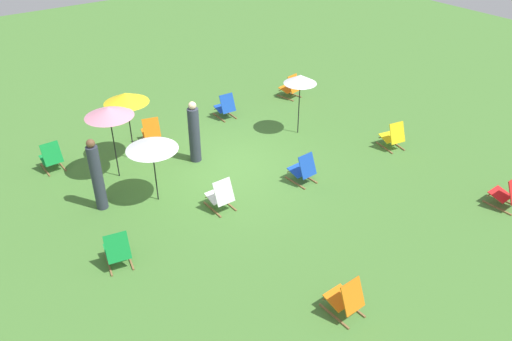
{
  "coord_description": "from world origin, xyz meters",
  "views": [
    {
      "loc": [
        6.41,
        10.07,
        7.31
      ],
      "look_at": [
        0.0,
        1.2,
        0.5
      ],
      "focal_mm": 35.71,
      "sensor_mm": 36.0,
      "label": 1
    }
  ],
  "objects_px": {
    "deckchair_7": "(346,299)",
    "deckchair_3": "(291,87)",
    "deckchair_9": "(393,136)",
    "umbrella_1": "(152,145)",
    "deckchair_0": "(507,194)",
    "person_0": "(194,133)",
    "deckchair_6": "(225,107)",
    "umbrella_0": "(109,112)",
    "deckchair_10": "(117,250)",
    "deckchair_5": "(151,132)",
    "person_1": "(97,176)",
    "deckchair_1": "(303,169)",
    "umbrella_2": "(126,98)",
    "deckchair_2": "(51,157)",
    "umbrella_3": "(300,79)",
    "deckchair_8": "(221,195)"
  },
  "relations": [
    {
      "from": "deckchair_5",
      "to": "umbrella_1",
      "type": "bearing_deg",
      "value": 81.16
    },
    {
      "from": "deckchair_0",
      "to": "umbrella_2",
      "type": "height_order",
      "value": "umbrella_2"
    },
    {
      "from": "deckchair_3",
      "to": "umbrella_1",
      "type": "relative_size",
      "value": 0.5
    },
    {
      "from": "deckchair_9",
      "to": "umbrella_1",
      "type": "height_order",
      "value": "umbrella_1"
    },
    {
      "from": "umbrella_1",
      "to": "umbrella_2",
      "type": "height_order",
      "value": "umbrella_2"
    },
    {
      "from": "deckchair_8",
      "to": "deckchair_7",
      "type": "bearing_deg",
      "value": 90.23
    },
    {
      "from": "deckchair_2",
      "to": "deckchair_3",
      "type": "height_order",
      "value": "same"
    },
    {
      "from": "umbrella_2",
      "to": "deckchair_5",
      "type": "bearing_deg",
      "value": -146.02
    },
    {
      "from": "deckchair_1",
      "to": "umbrella_2",
      "type": "height_order",
      "value": "umbrella_2"
    },
    {
      "from": "deckchair_0",
      "to": "umbrella_1",
      "type": "distance_m",
      "value": 8.58
    },
    {
      "from": "deckchair_8",
      "to": "umbrella_2",
      "type": "height_order",
      "value": "umbrella_2"
    },
    {
      "from": "deckchair_0",
      "to": "deckchair_2",
      "type": "relative_size",
      "value": 1.0
    },
    {
      "from": "deckchair_5",
      "to": "person_0",
      "type": "relative_size",
      "value": 0.48
    },
    {
      "from": "deckchair_7",
      "to": "deckchair_10",
      "type": "xyz_separation_m",
      "value": [
        2.87,
        -3.75,
        0.0
      ]
    },
    {
      "from": "deckchair_6",
      "to": "umbrella_0",
      "type": "xyz_separation_m",
      "value": [
        4.26,
        1.34,
        1.51
      ]
    },
    {
      "from": "umbrella_0",
      "to": "umbrella_3",
      "type": "relative_size",
      "value": 1.07
    },
    {
      "from": "deckchair_10",
      "to": "deckchair_0",
      "type": "bearing_deg",
      "value": 168.46
    },
    {
      "from": "deckchair_9",
      "to": "umbrella_2",
      "type": "height_order",
      "value": "umbrella_2"
    },
    {
      "from": "deckchair_9",
      "to": "person_0",
      "type": "xyz_separation_m",
      "value": [
        5.01,
        -2.74,
        0.47
      ]
    },
    {
      "from": "umbrella_3",
      "to": "deckchair_9",
      "type": "bearing_deg",
      "value": 124.58
    },
    {
      "from": "umbrella_1",
      "to": "person_1",
      "type": "relative_size",
      "value": 0.9
    },
    {
      "from": "deckchair_5",
      "to": "person_1",
      "type": "relative_size",
      "value": 0.46
    },
    {
      "from": "deckchair_0",
      "to": "deckchair_2",
      "type": "distance_m",
      "value": 11.71
    },
    {
      "from": "umbrella_0",
      "to": "person_1",
      "type": "distance_m",
      "value": 1.73
    },
    {
      "from": "deckchair_9",
      "to": "person_1",
      "type": "height_order",
      "value": "person_1"
    },
    {
      "from": "deckchair_0",
      "to": "person_0",
      "type": "bearing_deg",
      "value": -54.48
    },
    {
      "from": "deckchair_3",
      "to": "deckchair_6",
      "type": "bearing_deg",
      "value": -11.02
    },
    {
      "from": "deckchair_5",
      "to": "umbrella_0",
      "type": "relative_size",
      "value": 0.43
    },
    {
      "from": "umbrella_0",
      "to": "umbrella_3",
      "type": "bearing_deg",
      "value": 170.97
    },
    {
      "from": "deckchair_9",
      "to": "umbrella_1",
      "type": "distance_m",
      "value": 7.04
    },
    {
      "from": "deckchair_5",
      "to": "person_1",
      "type": "bearing_deg",
      "value": 57.49
    },
    {
      "from": "deckchair_7",
      "to": "deckchair_3",
      "type": "bearing_deg",
      "value": -125.82
    },
    {
      "from": "deckchair_7",
      "to": "person_1",
      "type": "height_order",
      "value": "person_1"
    },
    {
      "from": "deckchair_6",
      "to": "deckchair_10",
      "type": "xyz_separation_m",
      "value": [
        5.63,
        4.58,
        0.0
      ]
    },
    {
      "from": "deckchair_8",
      "to": "umbrella_0",
      "type": "xyz_separation_m",
      "value": [
        1.42,
        -2.83,
        1.51
      ]
    },
    {
      "from": "umbrella_1",
      "to": "umbrella_2",
      "type": "bearing_deg",
      "value": -99.47
    },
    {
      "from": "deckchair_1",
      "to": "deckchair_6",
      "type": "height_order",
      "value": "same"
    },
    {
      "from": "deckchair_3",
      "to": "umbrella_0",
      "type": "bearing_deg",
      "value": -0.55
    },
    {
      "from": "deckchair_2",
      "to": "umbrella_3",
      "type": "height_order",
      "value": "umbrella_3"
    },
    {
      "from": "deckchair_2",
      "to": "deckchair_3",
      "type": "bearing_deg",
      "value": 178.7
    },
    {
      "from": "deckchair_0",
      "to": "deckchair_2",
      "type": "height_order",
      "value": "same"
    },
    {
      "from": "deckchair_0",
      "to": "umbrella_3",
      "type": "relative_size",
      "value": 0.44
    },
    {
      "from": "deckchair_6",
      "to": "umbrella_0",
      "type": "relative_size",
      "value": 0.42
    },
    {
      "from": "umbrella_2",
      "to": "umbrella_0",
      "type": "bearing_deg",
      "value": 40.51
    },
    {
      "from": "deckchair_10",
      "to": "deckchair_9",
      "type": "bearing_deg",
      "value": -168.41
    },
    {
      "from": "deckchair_0",
      "to": "deckchair_1",
      "type": "relative_size",
      "value": 1.0
    },
    {
      "from": "deckchair_3",
      "to": "deckchair_9",
      "type": "bearing_deg",
      "value": 79.65
    },
    {
      "from": "deckchair_8",
      "to": "umbrella_0",
      "type": "distance_m",
      "value": 3.51
    },
    {
      "from": "deckchair_0",
      "to": "umbrella_0",
      "type": "relative_size",
      "value": 0.42
    },
    {
      "from": "deckchair_2",
      "to": "deckchair_6",
      "type": "xyz_separation_m",
      "value": [
        -5.56,
        0.05,
        0.0
      ]
    }
  ]
}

